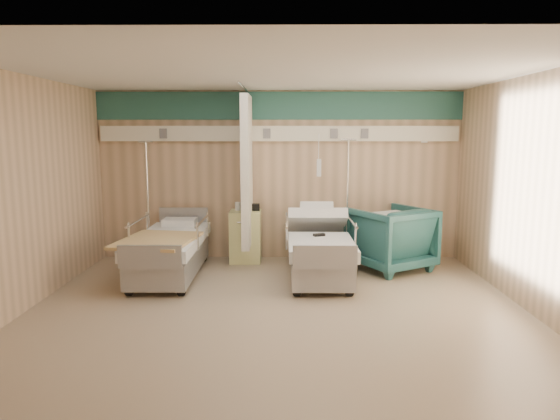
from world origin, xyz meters
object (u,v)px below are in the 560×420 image
at_px(iv_stand_right, 346,237).
at_px(bed_right, 319,256).
at_px(bedside_cabinet, 246,236).
at_px(bed_left, 170,256).
at_px(iv_stand_left, 149,237).
at_px(visitor_armchair, 391,238).

bearing_deg(iv_stand_right, bed_right, -119.57).
bearing_deg(bedside_cabinet, bed_left, -139.40).
height_order(iv_stand_right, iv_stand_left, iv_stand_right).
bearing_deg(visitor_armchair, iv_stand_right, -66.45).
bearing_deg(bed_left, iv_stand_right, 18.48).
distance_m(visitor_armchair, iv_stand_right, 0.78).
distance_m(bed_right, visitor_armchair, 1.24).
xyz_separation_m(bed_right, bedside_cabinet, (-1.15, 0.90, 0.11)).
distance_m(bedside_cabinet, visitor_armchair, 2.34).
bearing_deg(bedside_cabinet, iv_stand_left, 178.94).
xyz_separation_m(bedside_cabinet, visitor_armchair, (2.29, -0.45, 0.07)).
height_order(bed_left, bedside_cabinet, bedside_cabinet).
xyz_separation_m(visitor_armchair, iv_stand_right, (-0.63, 0.46, -0.08)).
relative_size(bed_right, bed_left, 1.00).
height_order(bed_right, iv_stand_right, iv_stand_right).
distance_m(bed_right, iv_stand_left, 2.90).
bearing_deg(iv_stand_right, visitor_armchair, -36.30).
bearing_deg(visitor_armchair, bed_left, -22.54).
height_order(bedside_cabinet, iv_stand_left, iv_stand_left).
xyz_separation_m(bed_right, iv_stand_right, (0.51, 0.91, 0.10)).
bearing_deg(bed_right, bedside_cabinet, 141.95).
distance_m(visitor_armchair, iv_stand_left, 3.92).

